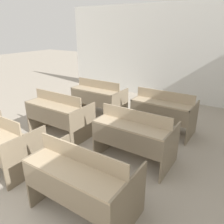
% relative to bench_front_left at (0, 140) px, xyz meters
% --- Properties ---
extents(wall_back, '(6.83, 0.06, 2.77)m').
position_rel_bench_front_left_xyz_m(wall_back, '(0.72, 4.92, 0.91)').
color(wall_back, silver).
rests_on(wall_back, ground_plane).
extents(bench_front_left, '(1.22, 0.75, 0.91)m').
position_rel_bench_front_left_xyz_m(bench_front_left, '(0.00, 0.00, 0.00)').
color(bench_front_left, '#7B6C55').
rests_on(bench_front_left, ground_plane).
extents(bench_front_right, '(1.22, 0.75, 0.91)m').
position_rel_bench_front_left_xyz_m(bench_front_right, '(1.71, -0.02, 0.00)').
color(bench_front_right, '#796A53').
rests_on(bench_front_right, ground_plane).
extents(bench_second_left, '(1.22, 0.75, 0.91)m').
position_rel_bench_front_left_xyz_m(bench_second_left, '(-0.03, 1.30, 0.00)').
color(bench_second_left, '#7C6D56').
rests_on(bench_second_left, ground_plane).
extents(bench_second_right, '(1.22, 0.75, 0.91)m').
position_rel_bench_front_left_xyz_m(bench_second_right, '(1.70, 1.29, 0.00)').
color(bench_second_right, gray).
rests_on(bench_second_right, ground_plane).
extents(bench_third_left, '(1.22, 0.75, 0.91)m').
position_rel_bench_front_left_xyz_m(bench_third_left, '(-0.00, 2.60, 0.00)').
color(bench_third_left, '#7F7059').
rests_on(bench_third_left, ground_plane).
extents(bench_third_right, '(1.22, 0.75, 0.91)m').
position_rel_bench_front_left_xyz_m(bench_third_right, '(1.70, 2.59, 0.00)').
color(bench_third_right, '#80715A').
rests_on(bench_third_right, ground_plane).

